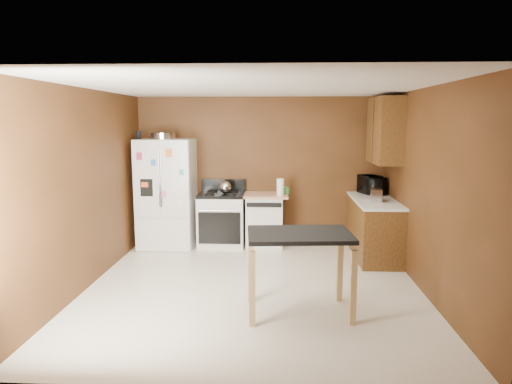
# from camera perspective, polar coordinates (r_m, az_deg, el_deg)

# --- Properties ---
(floor) EXTENTS (4.50, 4.50, 0.00)m
(floor) POSITION_cam_1_polar(r_m,az_deg,el_deg) (5.95, -0.32, -11.76)
(floor) COLOR white
(floor) RESTS_ON ground
(ceiling) EXTENTS (4.50, 4.50, 0.00)m
(ceiling) POSITION_cam_1_polar(r_m,az_deg,el_deg) (5.58, -0.34, 13.04)
(ceiling) COLOR white
(ceiling) RESTS_ON ground
(wall_back) EXTENTS (4.20, 0.00, 4.20)m
(wall_back) POSITION_cam_1_polar(r_m,az_deg,el_deg) (7.86, 0.58, 2.71)
(wall_back) COLOR #5A3017
(wall_back) RESTS_ON ground
(wall_front) EXTENTS (4.20, 0.00, 4.20)m
(wall_front) POSITION_cam_1_polar(r_m,az_deg,el_deg) (3.43, -2.42, -5.45)
(wall_front) COLOR #5A3017
(wall_front) RESTS_ON ground
(wall_left) EXTENTS (0.00, 4.50, 4.50)m
(wall_left) POSITION_cam_1_polar(r_m,az_deg,el_deg) (6.11, -20.39, 0.37)
(wall_left) COLOR #5A3017
(wall_left) RESTS_ON ground
(wall_right) EXTENTS (0.00, 4.50, 4.50)m
(wall_right) POSITION_cam_1_polar(r_m,az_deg,el_deg) (5.90, 20.50, 0.07)
(wall_right) COLOR #5A3017
(wall_right) RESTS_ON ground
(roasting_pan) EXTENTS (0.41, 0.41, 0.10)m
(roasting_pan) POSITION_cam_1_polar(r_m,az_deg,el_deg) (7.70, -11.53, 6.90)
(roasting_pan) COLOR silver
(roasting_pan) RESTS_ON refrigerator
(pen_cup) EXTENTS (0.09, 0.09, 0.13)m
(pen_cup) POSITION_cam_1_polar(r_m,az_deg,el_deg) (7.68, -14.48, 6.90)
(pen_cup) COLOR black
(pen_cup) RESTS_ON refrigerator
(kettle) EXTENTS (0.21, 0.21, 0.21)m
(kettle) POSITION_cam_1_polar(r_m,az_deg,el_deg) (7.57, -3.85, 0.58)
(kettle) COLOR silver
(kettle) RESTS_ON gas_range
(paper_towel) EXTENTS (0.15, 0.15, 0.28)m
(paper_towel) POSITION_cam_1_polar(r_m,az_deg,el_deg) (7.43, 3.06, 0.62)
(paper_towel) COLOR white
(paper_towel) RESTS_ON dishwasher
(green_canister) EXTENTS (0.12, 0.12, 0.11)m
(green_canister) POSITION_cam_1_polar(r_m,az_deg,el_deg) (7.61, 3.77, 0.18)
(green_canister) COLOR green
(green_canister) RESTS_ON dishwasher
(toaster) EXTENTS (0.20, 0.28, 0.19)m
(toaster) POSITION_cam_1_polar(r_m,az_deg,el_deg) (7.07, 14.78, -0.36)
(toaster) COLOR silver
(toaster) RESTS_ON right_cabinets
(microwave) EXTENTS (0.49, 0.58, 0.27)m
(microwave) POSITION_cam_1_polar(r_m,az_deg,el_deg) (7.76, 14.24, 0.77)
(microwave) COLOR black
(microwave) RESTS_ON right_cabinets
(refrigerator) EXTENTS (0.90, 0.80, 1.80)m
(refrigerator) POSITION_cam_1_polar(r_m,az_deg,el_deg) (7.74, -11.08, -0.16)
(refrigerator) COLOR white
(refrigerator) RESTS_ON ground
(gas_range) EXTENTS (0.76, 0.68, 1.10)m
(gas_range) POSITION_cam_1_polar(r_m,az_deg,el_deg) (7.71, -4.29, -3.36)
(gas_range) COLOR white
(gas_range) RESTS_ON ground
(dishwasher) EXTENTS (0.78, 0.63, 0.89)m
(dishwasher) POSITION_cam_1_polar(r_m,az_deg,el_deg) (7.69, 1.08, -3.46)
(dishwasher) COLOR white
(dishwasher) RESTS_ON ground
(right_cabinets) EXTENTS (0.63, 1.58, 2.45)m
(right_cabinets) POSITION_cam_1_polar(r_m,az_deg,el_deg) (7.30, 14.91, -0.79)
(right_cabinets) COLOR brown
(right_cabinets) RESTS_ON ground
(island) EXTENTS (1.17, 0.83, 0.91)m
(island) POSITION_cam_1_polar(r_m,az_deg,el_deg) (4.99, 5.45, -6.73)
(island) COLOR black
(island) RESTS_ON ground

